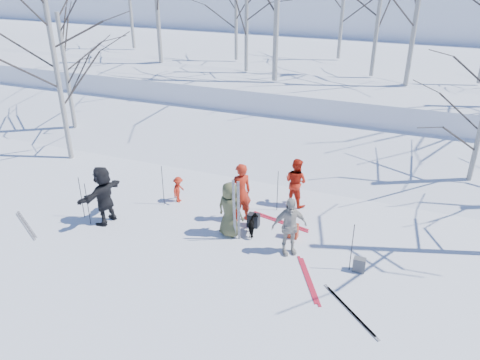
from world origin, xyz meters
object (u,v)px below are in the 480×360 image
at_px(backpack_dark, 253,220).
at_px(skier_red_north, 241,193).
at_px(skier_redor_behind, 296,182).
at_px(skier_cream_east, 289,226).
at_px(skier_olive_center, 230,209).
at_px(backpack_red, 292,231).
at_px(dog, 253,226).
at_px(skier_red_seated, 178,189).
at_px(backpack_grey, 359,265).
at_px(skier_grey_west, 104,195).

bearing_deg(backpack_dark, skier_red_north, 159.92).
bearing_deg(skier_redor_behind, backpack_dark, 88.10).
xyz_separation_m(skier_redor_behind, skier_cream_east, (0.57, -2.69, 0.03)).
relative_size(skier_olive_center, backpack_red, 3.90).
relative_size(skier_redor_behind, backpack_red, 3.76).
relative_size(skier_red_north, backpack_dark, 4.64).
distance_m(skier_redor_behind, dog, 2.32).
bearing_deg(skier_red_seated, backpack_grey, -104.00).
relative_size(skier_redor_behind, backpack_grey, 4.15).
height_order(skier_redor_behind, skier_grey_west, skier_grey_west).
bearing_deg(backpack_grey, dog, 168.39).
bearing_deg(skier_cream_east, dog, 121.46).
relative_size(skier_red_seated, skier_cream_east, 0.53).
bearing_deg(skier_olive_center, dog, -145.97).
relative_size(skier_red_north, skier_redor_behind, 1.18).
xyz_separation_m(skier_red_seated, skier_grey_west, (-1.39, -1.94, 0.47)).
bearing_deg(skier_olive_center, skier_grey_west, 22.82).
distance_m(skier_red_north, backpack_grey, 3.98).
height_order(skier_cream_east, backpack_red, skier_cream_east).
height_order(skier_olive_center, skier_redor_behind, skier_olive_center).
height_order(skier_olive_center, skier_red_north, skier_red_north).
bearing_deg(skier_red_seated, skier_olive_center, -116.84).
distance_m(skier_olive_center, skier_redor_behind, 2.73).
distance_m(skier_olive_center, backpack_red, 1.87).
height_order(skier_olive_center, skier_cream_east, skier_cream_east).
bearing_deg(skier_cream_east, backpack_red, 62.54).
height_order(backpack_red, backpack_dark, backpack_red).
xyz_separation_m(skier_cream_east, backpack_grey, (1.90, -0.12, -0.63)).
xyz_separation_m(skier_red_north, backpack_dark, (0.48, -0.18, -0.73)).
height_order(skier_red_seated, skier_grey_west, skier_grey_west).
bearing_deg(skier_redor_behind, skier_grey_west, 54.28).
relative_size(skier_cream_east, dog, 2.52).
distance_m(backpack_grey, backpack_dark, 3.40).
xyz_separation_m(skier_red_seated, skier_cream_east, (4.11, -1.47, 0.39)).
distance_m(skier_red_north, skier_grey_west, 4.01).
xyz_separation_m(backpack_red, backpack_dark, (-1.23, 0.16, -0.01)).
height_order(skier_olive_center, backpack_dark, skier_olive_center).
height_order(skier_red_north, skier_grey_west, skier_red_north).
bearing_deg(backpack_red, skier_redor_behind, 103.71).
bearing_deg(backpack_dark, skier_grey_west, -161.37).
bearing_deg(backpack_grey, backpack_dark, 161.92).
height_order(skier_cream_east, backpack_dark, skier_cream_east).
height_order(skier_olive_center, dog, skier_olive_center).
bearing_deg(skier_cream_east, skier_red_seated, 125.21).
bearing_deg(backpack_grey, backpack_red, 155.80).
bearing_deg(skier_red_north, backpack_dark, 115.14).
height_order(skier_red_seated, backpack_dark, skier_red_seated).
bearing_deg(skier_red_seated, dog, -107.28).
bearing_deg(skier_grey_west, backpack_red, 109.34).
relative_size(skier_cream_east, backpack_grey, 4.32).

